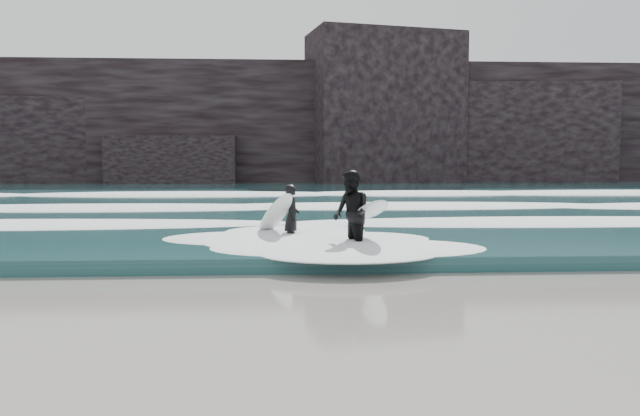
# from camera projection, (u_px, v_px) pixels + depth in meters

# --- Properties ---
(ground) EXTENTS (120.00, 120.00, 0.00)m
(ground) POSITION_uv_depth(u_px,v_px,m) (229.00, 317.00, 8.29)
(ground) COLOR #716349
(ground) RESTS_ON ground
(sea) EXTENTS (90.00, 52.00, 0.30)m
(sea) POSITION_uv_depth(u_px,v_px,m) (271.00, 193.00, 37.15)
(sea) COLOR #1D4A4C
(sea) RESTS_ON ground
(headland) EXTENTS (70.00, 9.00, 10.00)m
(headland) POSITION_uv_depth(u_px,v_px,m) (275.00, 127.00, 53.70)
(headland) COLOR black
(headland) RESTS_ON ground
(foam_near) EXTENTS (60.00, 3.20, 0.20)m
(foam_near) POSITION_uv_depth(u_px,v_px,m) (257.00, 221.00, 17.22)
(foam_near) COLOR white
(foam_near) RESTS_ON sea
(foam_mid) EXTENTS (60.00, 4.00, 0.24)m
(foam_mid) POSITION_uv_depth(u_px,v_px,m) (265.00, 203.00, 24.19)
(foam_mid) COLOR white
(foam_mid) RESTS_ON sea
(foam_far) EXTENTS (60.00, 4.80, 0.30)m
(foam_far) POSITION_uv_depth(u_px,v_px,m) (270.00, 191.00, 33.14)
(foam_far) COLOR white
(foam_far) RESTS_ON sea
(surfer_left) EXTENTS (1.18, 1.89, 1.50)m
(surfer_left) POSITION_uv_depth(u_px,v_px,m) (287.00, 215.00, 15.00)
(surfer_left) COLOR black
(surfer_left) RESTS_ON ground
(surfer_right) EXTENTS (1.28, 2.21, 1.87)m
(surfer_right) POSITION_uv_depth(u_px,v_px,m) (354.00, 213.00, 13.42)
(surfer_right) COLOR black
(surfer_right) RESTS_ON ground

